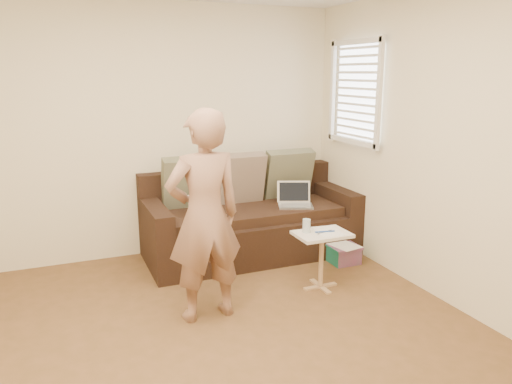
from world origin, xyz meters
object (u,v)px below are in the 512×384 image
Objects in this scene: side_table at (321,260)px; drinking_glass at (307,226)px; sofa at (251,216)px; striped_box at (343,253)px; laptop_silver at (296,207)px; person at (204,217)px; laptop_white at (208,216)px.

drinking_glass is at bearing 151.93° from side_table.
sofa is 7.33× the size of striped_box.
laptop_silver is 0.21× the size of person.
striped_box is at bearing -29.37° from laptop_silver.
sofa reaches higher than laptop_white.
drinking_glass is at bearing -81.83° from sofa.
side_table is at bearing -62.81° from laptop_white.
laptop_white reaches higher than side_table.
person is 5.53× the size of striped_box.
person is at bearing -120.70° from laptop_silver.
person reaches higher than sofa.
side_table is at bearing -138.95° from striped_box.
laptop_white is 1.43m from striped_box.
person is at bearing -126.45° from sofa.
sofa reaches higher than striped_box.
laptop_white is 1.20m from side_table.
side_table is at bearing -80.15° from laptop_silver.
laptop_silver is at bearing 69.22° from drinking_glass.
striped_box is (1.63, 0.58, -0.74)m from person.
laptop_silver is at bearing 128.86° from striped_box.
drinking_glass reaches higher than laptop_white.
side_table is at bearing -75.79° from sofa.
sofa is 6.19× the size of laptop_silver.
laptop_silver reaches higher than side_table.
striped_box is (1.30, -0.43, -0.43)m from laptop_white.
sofa is at bearing -131.32° from person.
laptop_white is 0.99× the size of striped_box.
laptop_white is 0.18× the size of person.
striped_box is at bearing -36.29° from sofa.
drinking_glass is (0.14, -0.96, 0.16)m from sofa.
striped_box is (0.34, -0.42, -0.43)m from laptop_silver.
sofa is 1.49m from person.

